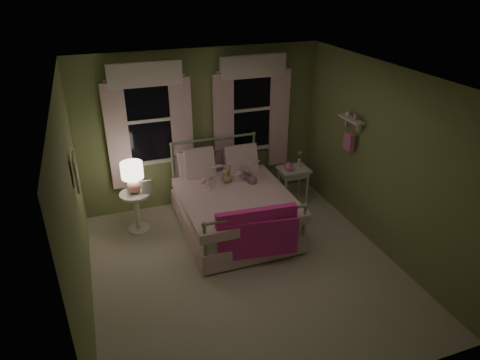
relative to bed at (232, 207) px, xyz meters
name	(u,v)px	position (x,y,z in m)	size (l,w,h in m)	color
room_shell	(247,184)	(-0.16, -1.03, 0.92)	(4.20, 4.20, 4.20)	beige
bed	(232,207)	(0.00, 0.00, 0.00)	(1.58, 2.04, 1.18)	white
pink_throw	(257,228)	(0.01, -1.02, 0.23)	(1.10, 0.26, 0.71)	#F6309D
child_left	(206,166)	(-0.27, 0.43, 0.54)	(0.25, 0.17, 0.70)	#F7D1DD
child_right	(240,159)	(0.29, 0.43, 0.58)	(0.37, 0.29, 0.77)	#F7D1DD
book_left	(211,170)	(-0.27, 0.18, 0.59)	(0.20, 0.27, 0.03)	beige
book_right	(246,168)	(0.29, 0.18, 0.54)	(0.20, 0.27, 0.02)	beige
teddy_bear	(227,175)	(0.01, 0.27, 0.42)	(0.23, 0.18, 0.30)	tan
nightstand_left	(136,206)	(-1.40, 0.44, 0.04)	(0.46, 0.46, 0.65)	white
table_lamp	(132,175)	(-1.40, 0.44, 0.58)	(0.32, 0.32, 0.49)	#E69088
book_nightstand	(142,194)	(-1.30, 0.36, 0.28)	(0.16, 0.22, 0.02)	beige
nightstand_right	(293,174)	(1.24, 0.43, 0.17)	(0.50, 0.40, 0.64)	white
pink_toy	(289,166)	(1.14, 0.42, 0.33)	(0.14, 0.19, 0.14)	pink
bud_vase	(299,159)	(1.36, 0.48, 0.41)	(0.06, 0.06, 0.28)	white
window_left	(149,117)	(-1.01, 1.00, 1.25)	(1.34, 0.13, 1.96)	black
window_right	(252,106)	(0.69, 1.00, 1.25)	(1.34, 0.13, 1.96)	black
wall_shelf	(350,130)	(1.74, -0.33, 1.15)	(0.15, 0.50, 0.60)	white
framed_picture	(76,172)	(-2.10, -0.43, 1.12)	(0.03, 0.32, 0.42)	beige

